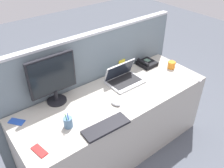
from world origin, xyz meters
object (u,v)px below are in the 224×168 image
desktop_monitor (53,78)px  laptop (123,78)px  keyboard_main (106,127)px  cell_phone_red_case (39,151)px  computer_mouse_right_hand (116,104)px  cell_phone_blue_case (17,122)px  pen_cup (68,122)px  desk_phone (147,63)px  cell_phone_white_slab (195,79)px  coffee_mug (172,65)px

desktop_monitor → laptop: bearing=-10.8°
laptop → keyboard_main: (-0.57, -0.45, -0.04)m
keyboard_main → cell_phone_red_case: bearing=170.6°
computer_mouse_right_hand → cell_phone_blue_case: 0.90m
desktop_monitor → pen_cup: (-0.08, -0.38, -0.22)m
desk_phone → cell_phone_white_slab: 0.59m
pen_cup → coffee_mug: bearing=4.2°
laptop → cell_phone_white_slab: (0.66, -0.45, -0.04)m
desk_phone → coffee_mug: 0.30m
cell_phone_blue_case → coffee_mug: coffee_mug is taller
keyboard_main → cell_phone_red_case: 0.56m
desktop_monitor → pen_cup: 0.45m
desktop_monitor → coffee_mug: desktop_monitor is taller
pen_cup → cell_phone_white_slab: 1.49m
keyboard_main → computer_mouse_right_hand: size_ratio=4.19×
keyboard_main → cell_phone_red_case: keyboard_main is taller
desktop_monitor → keyboard_main: (0.16, -0.59, -0.26)m
computer_mouse_right_hand → cell_phone_red_case: 0.81m
keyboard_main → cell_phone_blue_case: (-0.57, 0.54, -0.01)m
pen_cup → keyboard_main: bearing=-40.7°
desktop_monitor → laptop: 0.78m
keyboard_main → cell_phone_blue_case: 0.79m
computer_mouse_right_hand → cell_phone_red_case: computer_mouse_right_hand is taller
keyboard_main → desktop_monitor: bearing=107.4°
desktop_monitor → desk_phone: 1.21m
desk_phone → pen_cup: pen_cup is taller
desk_phone → coffee_mug: bearing=-50.9°
computer_mouse_right_hand → cell_phone_white_slab: computer_mouse_right_hand is taller
desk_phone → desktop_monitor: bearing=177.8°
keyboard_main → computer_mouse_right_hand: (0.26, 0.19, 0.01)m
laptop → desk_phone: size_ratio=1.90×
cell_phone_red_case → cell_phone_blue_case: 0.42m
cell_phone_red_case → coffee_mug: size_ratio=1.17×
cell_phone_white_slab → cell_phone_blue_case: bearing=142.3°
desktop_monitor → cell_phone_white_slab: bearing=-23.1°
keyboard_main → cell_phone_white_slab: bearing=2.2°
cell_phone_red_case → cell_phone_white_slab: 1.79m
desk_phone → cell_phone_red_case: (-1.57, -0.43, -0.02)m
keyboard_main → computer_mouse_right_hand: bearing=38.1°
computer_mouse_right_hand → pen_cup: 0.50m
desktop_monitor → cell_phone_white_slab: desktop_monitor is taller
cell_phone_white_slab → coffee_mug: (-0.02, 0.32, 0.04)m
cell_phone_blue_case → laptop: bearing=-41.9°
computer_mouse_right_hand → pen_cup: size_ratio=0.59×
desk_phone → laptop: bearing=-168.3°
cell_phone_red_case → cell_phone_blue_case: (-0.02, 0.42, 0.00)m
cell_phone_red_case → laptop: bearing=5.9°
computer_mouse_right_hand → cell_phone_white_slab: size_ratio=0.68×
cell_phone_red_case → keyboard_main: bearing=-22.6°
keyboard_main → desk_phone: bearing=30.4°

